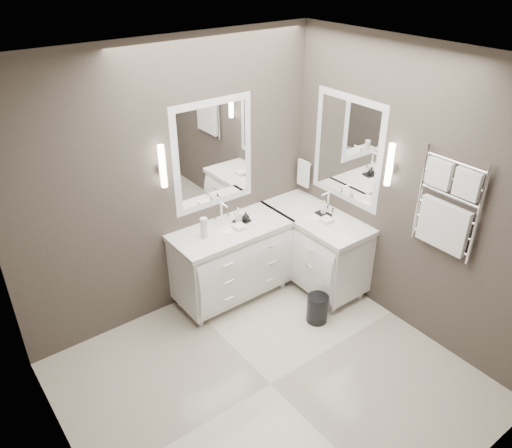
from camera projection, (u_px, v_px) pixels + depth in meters
floor at (270, 385)px, 4.35m from camera, size 3.20×3.00×0.01m
ceiling at (277, 66)px, 3.00m from camera, size 3.20×3.00×0.01m
wall_back at (173, 185)px, 4.72m from camera, size 3.20×0.01×2.70m
wall_front at (451, 379)px, 2.63m from camera, size 3.20×0.01×2.70m
wall_left at (53, 348)px, 2.83m from camera, size 0.01×3.00×2.70m
wall_right at (411, 196)px, 4.51m from camera, size 0.01×3.00×2.70m
vanity_back at (231, 258)px, 5.19m from camera, size 1.24×0.59×0.97m
vanity_right at (315, 244)px, 5.42m from camera, size 0.59×1.24×0.97m
mirror_back at (213, 155)px, 4.84m from camera, size 0.90×0.02×1.10m
mirror_right at (347, 150)px, 4.96m from camera, size 0.02×0.90×1.10m
sconce_back at (163, 167)px, 4.47m from camera, size 0.06×0.06×0.40m
sconce_right at (390, 165)px, 4.50m from camera, size 0.06×0.06×0.40m
towel_bar_corner at (304, 173)px, 5.54m from camera, size 0.03×0.22×0.30m
towel_ladder at (447, 210)px, 4.19m from camera, size 0.06×0.58×0.90m
waste_bin at (317, 309)px, 5.00m from camera, size 0.26×0.26×0.30m
amenity_tray_back at (242, 221)px, 5.10m from camera, size 0.17×0.14×0.02m
amenity_tray_right at (323, 214)px, 5.23m from camera, size 0.12×0.16×0.02m
water_bottle at (204, 228)px, 4.80m from camera, size 0.08×0.08×0.21m
soap_bottle_a at (238, 214)px, 5.06m from camera, size 0.08×0.08×0.14m
soap_bottle_b at (246, 216)px, 5.07m from camera, size 0.08×0.08×0.10m
soap_bottle_c at (324, 207)px, 5.18m from camera, size 0.07×0.07×0.15m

